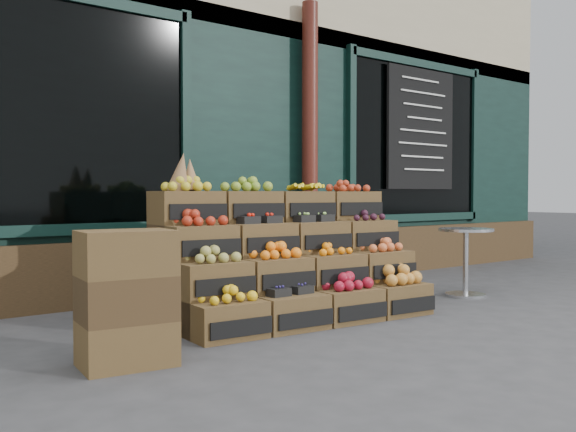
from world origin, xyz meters
TOP-DOWN VIEW (x-y plane):
  - ground at (0.00, 0.00)m, footprint 60.00×60.00m
  - shop_facade at (0.00, 5.11)m, footprint 12.00×6.24m
  - crate_display at (-0.20, 0.71)m, footprint 2.26×1.25m
  - spare_crates at (-1.93, 0.09)m, footprint 0.59×0.45m
  - bistro_table at (1.87, 0.41)m, footprint 0.55×0.55m
  - shopkeeper at (-1.48, 2.94)m, footprint 0.80×0.57m

SIDE VIEW (x-z plane):
  - ground at x=0.00m, z-range 0.00..0.00m
  - spare_crates at x=-1.93m, z-range 0.00..0.82m
  - crate_display at x=-0.20m, z-range -0.26..1.10m
  - bistro_table at x=1.87m, z-range 0.08..0.77m
  - shopkeeper at x=-1.48m, z-range 0.00..2.08m
  - shop_facade at x=0.00m, z-range 0.00..4.80m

